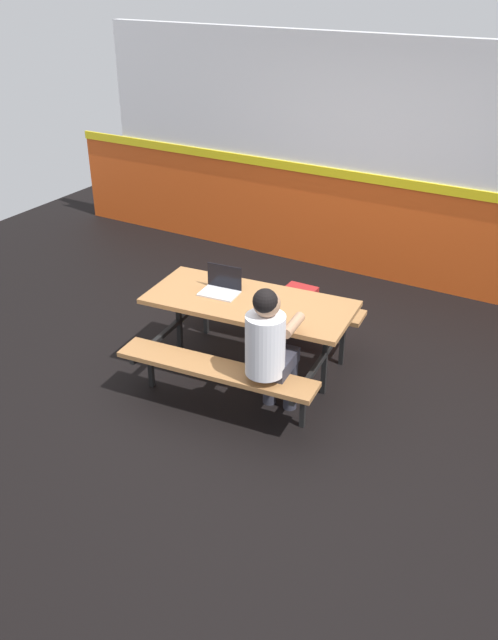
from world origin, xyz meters
TOP-DOWN VIEW (x-y plane):
  - ground_plane at (0.00, 0.00)m, footprint 10.00×10.00m
  - accent_backdrop at (0.00, 2.56)m, footprint 8.00×0.14m
  - picnic_table_main at (-0.00, 0.00)m, footprint 1.81×1.71m
  - student_nearer at (0.47, -0.51)m, footprint 0.39×0.54m
  - laptop_silver at (-0.29, 0.01)m, footprint 0.34×0.25m
  - backpack_dark at (0.00, 1.01)m, footprint 0.30×0.22m

SIDE VIEW (x-z plane):
  - ground_plane at x=0.00m, z-range -0.02..0.00m
  - backpack_dark at x=0.00m, z-range 0.00..0.44m
  - picnic_table_main at x=0.00m, z-range 0.20..0.94m
  - student_nearer at x=0.47m, z-range 0.10..1.31m
  - laptop_silver at x=-0.29m, z-range 0.67..0.90m
  - accent_backdrop at x=0.00m, z-range -0.05..2.55m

